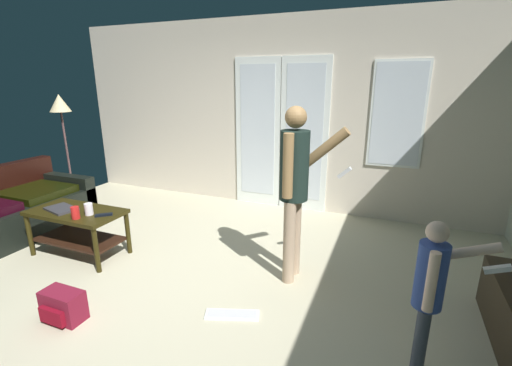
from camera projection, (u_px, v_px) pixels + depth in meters
The scene contains 13 objects.
ground_plane at pixel (173, 290), 3.21m from camera, with size 6.40×5.13×0.02m, color #BEB798.
wall_back_with_doors at pixel (272, 117), 5.07m from camera, with size 6.40×0.09×2.74m.
leather_couch at pixel (5, 214), 4.25m from camera, with size 0.95×1.86×0.80m.
coffee_table at pixel (77, 223), 3.76m from camera, with size 1.02×0.51×0.51m.
person_adult at pixel (295, 180), 3.13m from camera, with size 0.61×0.44×1.64m.
person_child at pixel (431, 288), 2.08m from camera, with size 0.50×0.29×1.08m.
floor_lamp at pixel (61, 111), 5.18m from camera, with size 0.30×0.30×1.66m.
backpack at pixel (63, 306), 2.77m from camera, with size 0.34×0.22×0.25m.
loose_keyboard at pixel (232, 315), 2.84m from camera, with size 0.46×0.27×0.02m.
laptop_closed at pixel (61, 209), 3.74m from camera, with size 0.34×0.22×0.02m, color #343337.
cup_near_edge at pixel (89, 209), 3.59m from camera, with size 0.08×0.08×0.12m, color white.
cup_by_laptop at pixel (75, 213), 3.49m from camera, with size 0.08×0.08×0.13m, color red.
tv_remote_black at pixel (104, 215), 3.57m from camera, with size 0.17×0.05×0.02m, color black.
Camera 1 is at (1.76, -2.32, 1.84)m, focal length 24.46 mm.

